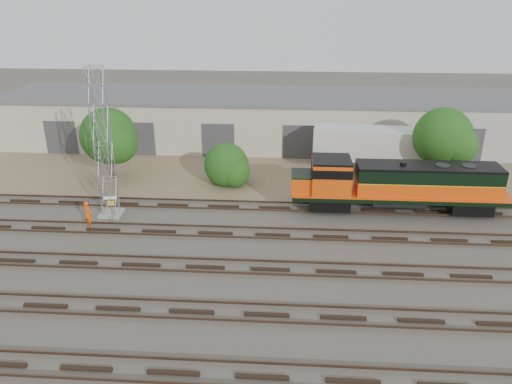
# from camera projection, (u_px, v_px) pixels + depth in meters

# --- Properties ---
(ground) EXTENTS (140.00, 140.00, 0.00)m
(ground) POSITION_uv_depth(u_px,v_px,m) (272.00, 246.00, 33.19)
(ground) COLOR #47423A
(ground) RESTS_ON ground
(dirt_strip) EXTENTS (80.00, 16.00, 0.02)m
(dirt_strip) POSITION_uv_depth(u_px,v_px,m) (278.00, 168.00, 46.96)
(dirt_strip) COLOR #726047
(dirt_strip) RESTS_ON ground
(tracks) EXTENTS (80.00, 20.40, 0.28)m
(tracks) POSITION_uv_depth(u_px,v_px,m) (270.00, 269.00, 30.40)
(tracks) COLOR black
(tracks) RESTS_ON ground
(warehouse) EXTENTS (58.40, 10.40, 5.30)m
(warehouse) POSITION_uv_depth(u_px,v_px,m) (280.00, 119.00, 53.26)
(warehouse) COLOR beige
(warehouse) RESTS_ON ground
(locomotive) EXTENTS (16.24, 2.85, 3.90)m
(locomotive) POSITION_uv_depth(u_px,v_px,m) (397.00, 184.00, 37.27)
(locomotive) COLOR black
(locomotive) RESTS_ON tracks
(signal_tower) EXTENTS (1.62, 1.62, 10.99)m
(signal_tower) POSITION_uv_depth(u_px,v_px,m) (103.00, 147.00, 35.62)
(signal_tower) COLOR gray
(signal_tower) RESTS_ON ground
(sign_post) EXTENTS (0.93, 0.21, 2.29)m
(sign_post) POSITION_uv_depth(u_px,v_px,m) (111.00, 205.00, 35.48)
(sign_post) COLOR gray
(sign_post) RESTS_ON ground
(worker) EXTENTS (0.87, 0.80, 1.99)m
(worker) POSITION_uv_depth(u_px,v_px,m) (88.00, 214.00, 35.46)
(worker) COLOR #F7540D
(worker) RESTS_ON ground
(semi_trailer) EXTENTS (13.84, 4.22, 4.19)m
(semi_trailer) POSITION_uv_depth(u_px,v_px,m) (394.00, 146.00, 44.60)
(semi_trailer) COLOR silver
(semi_trailer) RESTS_ON ground
(tree_west) EXTENTS (5.12, 4.87, 6.37)m
(tree_west) POSITION_uv_depth(u_px,v_px,m) (111.00, 138.00, 43.01)
(tree_west) COLOR #382619
(tree_west) RESTS_ON ground
(tree_mid) EXTENTS (4.02, 3.83, 3.83)m
(tree_mid) POSITION_uv_depth(u_px,v_px,m) (228.00, 167.00, 42.77)
(tree_mid) COLOR #382619
(tree_mid) RESTS_ON ground
(tree_east) EXTENTS (5.19, 4.94, 6.67)m
(tree_east) POSITION_uv_depth(u_px,v_px,m) (446.00, 139.00, 41.76)
(tree_east) COLOR #382619
(tree_east) RESTS_ON ground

